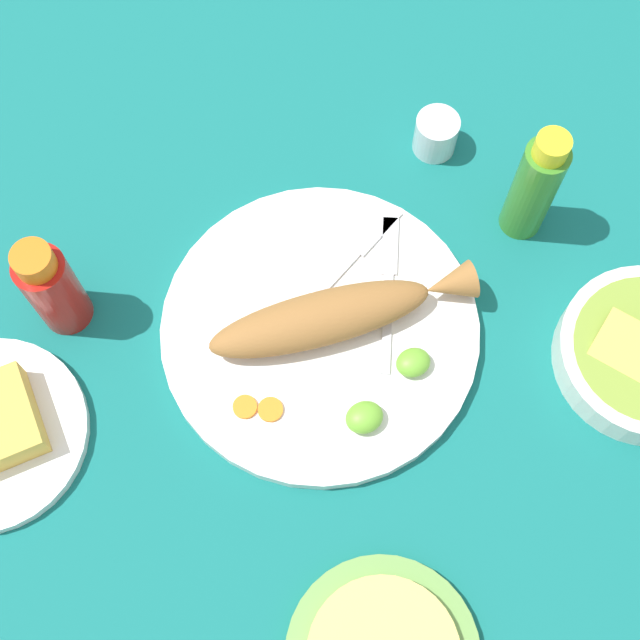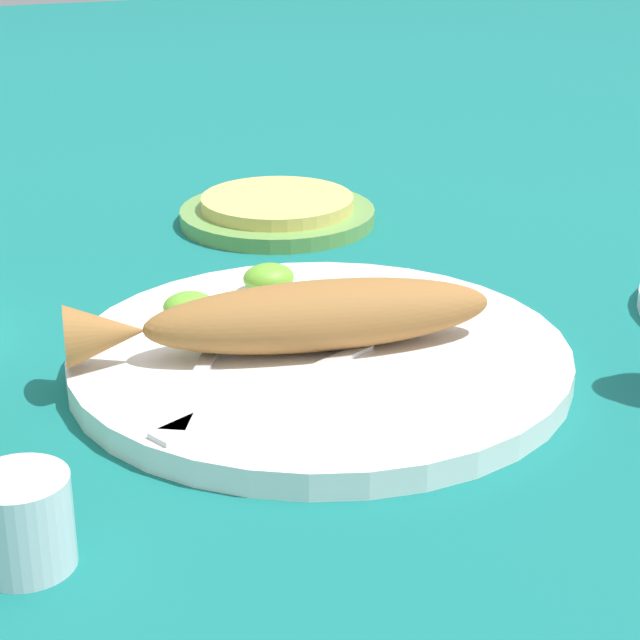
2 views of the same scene
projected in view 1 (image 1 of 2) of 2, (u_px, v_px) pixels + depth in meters
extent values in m
plane|color=#146B66|center=(320.00, 333.00, 0.97)|extent=(4.00, 4.00, 0.00)
cylinder|color=white|center=(320.00, 330.00, 0.96)|extent=(0.34, 0.34, 0.02)
ellipsoid|color=#996633|center=(320.00, 319.00, 0.93)|extent=(0.25, 0.09, 0.05)
cone|color=#996633|center=(449.00, 285.00, 0.95)|extent=(0.06, 0.05, 0.04)
cube|color=silver|center=(324.00, 289.00, 0.97)|extent=(0.11, 0.06, 0.00)
cube|color=silver|center=(377.00, 231.00, 0.99)|extent=(0.07, 0.05, 0.00)
cube|color=silver|center=(387.00, 323.00, 0.95)|extent=(0.06, 0.11, 0.00)
cube|color=silver|center=(390.00, 246.00, 0.99)|extent=(0.05, 0.07, 0.00)
cylinder|color=orange|center=(245.00, 407.00, 0.92)|extent=(0.03, 0.03, 0.00)
cylinder|color=orange|center=(270.00, 410.00, 0.92)|extent=(0.03, 0.03, 0.00)
ellipsoid|color=#6BB233|center=(366.00, 417.00, 0.91)|extent=(0.04, 0.03, 0.02)
ellipsoid|color=#6BB233|center=(413.00, 362.00, 0.93)|extent=(0.04, 0.03, 0.02)
cylinder|color=#B21914|center=(54.00, 291.00, 0.92)|extent=(0.05, 0.05, 0.12)
cylinder|color=orange|center=(34.00, 261.00, 0.86)|extent=(0.04, 0.04, 0.02)
cylinder|color=#3D8428|center=(533.00, 190.00, 0.96)|extent=(0.05, 0.05, 0.14)
cylinder|color=yellow|center=(552.00, 147.00, 0.88)|extent=(0.04, 0.04, 0.02)
cylinder|color=silver|center=(436.00, 134.00, 1.04)|extent=(0.05, 0.05, 0.05)
cylinder|color=white|center=(434.00, 141.00, 1.05)|extent=(0.04, 0.04, 0.02)
cube|color=gold|center=(625.00, 360.00, 0.91)|extent=(0.11, 0.11, 0.02)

